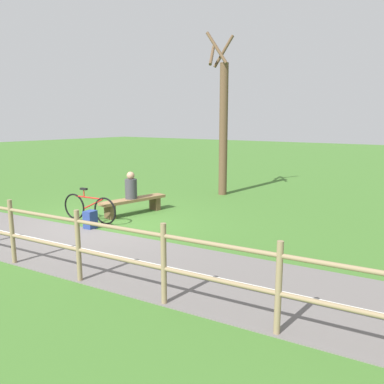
# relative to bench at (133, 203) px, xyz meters

# --- Properties ---
(ground_plane) EXTENTS (80.00, 80.00, 0.00)m
(ground_plane) POSITION_rel_bench_xyz_m (1.24, 0.11, -0.32)
(ground_plane) COLOR #3D6B28
(paved_path) EXTENTS (6.52, 36.04, 0.02)m
(paved_path) POSITION_rel_bench_xyz_m (2.49, 4.11, -0.31)
(paved_path) COLOR #66605E
(paved_path) RESTS_ON ground_plane
(path_centre_line) EXTENTS (3.75, 31.80, 0.00)m
(path_centre_line) POSITION_rel_bench_xyz_m (2.49, 4.11, -0.30)
(path_centre_line) COLOR silver
(path_centre_line) RESTS_ON paved_path
(bench) EXTENTS (2.05, 0.75, 0.44)m
(bench) POSITION_rel_bench_xyz_m (0.00, 0.00, 0.00)
(bench) COLOR brown
(bench) RESTS_ON ground_plane
(person_seated) EXTENTS (0.38, 0.38, 0.75)m
(person_seated) POSITION_rel_bench_xyz_m (0.06, -0.01, 0.45)
(person_seated) COLOR #38383D
(person_seated) RESTS_ON bench
(bicycle) EXTENTS (0.26, 1.73, 0.88)m
(bicycle) POSITION_rel_bench_xyz_m (1.29, -0.30, 0.05)
(bicycle) COLOR black
(bicycle) RESTS_ON ground_plane
(backpack) EXTENTS (0.32, 0.30, 0.44)m
(backpack) POSITION_rel_bench_xyz_m (1.69, 0.20, -0.10)
(backpack) COLOR navy
(backpack) RESTS_ON ground_plane
(fence_roadside) EXTENTS (1.78, 14.61, 1.18)m
(fence_roadside) POSITION_rel_bench_xyz_m (3.54, 4.95, 0.38)
(fence_roadside) COLOR #847051
(fence_roadside) RESTS_ON ground_plane
(tree_near_bench) EXTENTS (1.10, 1.02, 5.45)m
(tree_near_bench) POSITION_rel_bench_xyz_m (-3.93, 0.50, 2.16)
(tree_near_bench) COLOR brown
(tree_near_bench) RESTS_ON ground_plane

